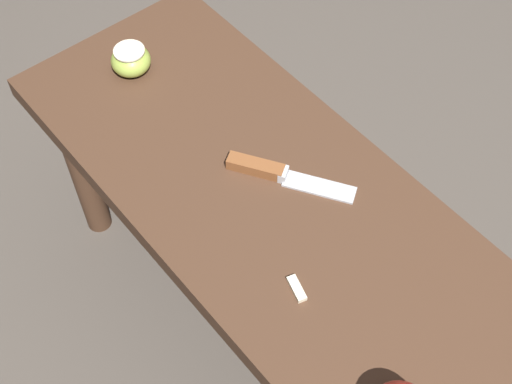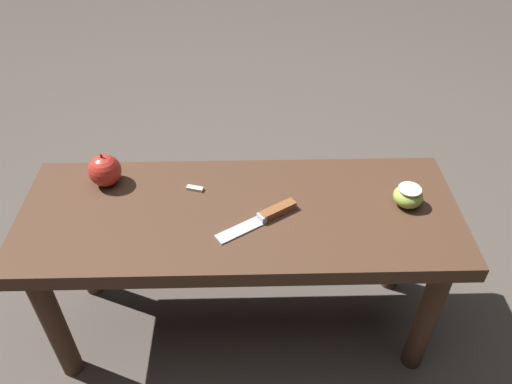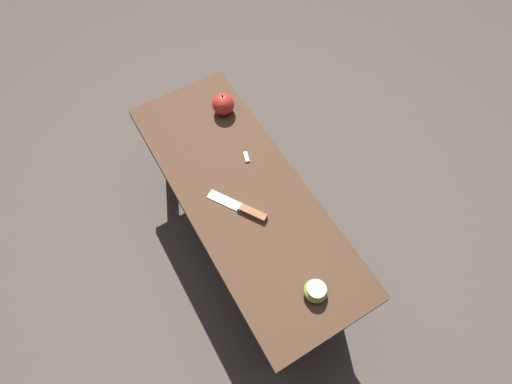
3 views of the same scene
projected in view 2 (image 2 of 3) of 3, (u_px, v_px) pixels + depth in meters
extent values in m
plane|color=#4C443D|center=(243.00, 322.00, 1.47)|extent=(8.00, 8.00, 0.00)
cube|color=#472D1E|center=(240.00, 217.00, 1.19)|extent=(1.04, 0.39, 0.04)
cylinder|color=#472D1E|center=(400.00, 238.00, 1.45)|extent=(0.05, 0.05, 0.41)
cylinder|color=#472D1E|center=(81.00, 243.00, 1.43)|extent=(0.05, 0.05, 0.41)
cylinder|color=#472D1E|center=(427.00, 316.00, 1.24)|extent=(0.05, 0.05, 0.41)
cylinder|color=#472D1E|center=(54.00, 324.00, 1.23)|extent=(0.05, 0.05, 0.41)
cube|color=#B7BABF|center=(241.00, 230.00, 1.13)|extent=(0.11, 0.09, 0.00)
cube|color=#B7BABF|center=(262.00, 218.00, 1.15)|extent=(0.02, 0.03, 0.02)
cube|color=brown|center=(278.00, 210.00, 1.17)|extent=(0.09, 0.07, 0.02)
sphere|color=red|center=(105.00, 170.00, 1.23)|extent=(0.08, 0.08, 0.08)
cylinder|color=#4C3319|center=(101.00, 156.00, 1.20)|extent=(0.01, 0.01, 0.01)
ellipsoid|color=#9EB747|center=(408.00, 196.00, 1.18)|extent=(0.07, 0.07, 0.05)
cylinder|color=beige|center=(410.00, 189.00, 1.17)|extent=(0.05, 0.05, 0.00)
cube|color=beige|center=(195.00, 188.00, 1.23)|extent=(0.04, 0.02, 0.01)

